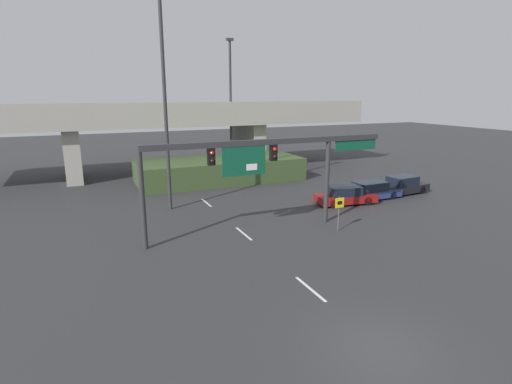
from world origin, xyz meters
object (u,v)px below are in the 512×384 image
at_px(highway_light_pole_far, 163,74).
at_px(parked_sedan_near_right, 345,196).
at_px(parked_sedan_mid_right, 371,191).
at_px(highway_light_pole_near, 231,104).
at_px(signal_gantry, 263,158).
at_px(parked_sedan_far_right, 403,186).
at_px(speed_limit_sign, 339,209).

xyz_separation_m(highway_light_pole_far, parked_sedan_near_right, (12.27, -3.90, -8.70)).
distance_m(highway_light_pole_far, parked_sedan_mid_right, 17.69).
height_order(highway_light_pole_near, highway_light_pole_far, highway_light_pole_far).
xyz_separation_m(signal_gantry, parked_sedan_near_right, (8.19, 3.07, -3.83)).
distance_m(signal_gantry, parked_sedan_mid_right, 12.05).
bearing_deg(highway_light_pole_near, highway_light_pole_far, -128.63).
bearing_deg(parked_sedan_far_right, highway_light_pole_far, 165.16).
xyz_separation_m(speed_limit_sign, parked_sedan_near_right, (4.01, 4.85, -0.74)).
bearing_deg(signal_gantry, highway_light_pole_near, 75.40).
distance_m(signal_gantry, highway_light_pole_near, 18.69).
bearing_deg(parked_sedan_mid_right, speed_limit_sign, -143.50).
bearing_deg(signal_gantry, speed_limit_sign, -23.06).
bearing_deg(highway_light_pole_far, parked_sedan_near_right, -17.62).
relative_size(highway_light_pole_far, parked_sedan_near_right, 3.83).
xyz_separation_m(highway_light_pole_near, parked_sedan_mid_right, (6.24, -14.49, -6.37)).
distance_m(signal_gantry, highway_light_pole_far, 9.44).
relative_size(highway_light_pole_far, parked_sedan_far_right, 3.98).
xyz_separation_m(highway_light_pole_near, parked_sedan_far_right, (9.79, -14.18, -6.33)).
relative_size(speed_limit_sign, parked_sedan_mid_right, 0.44).
height_order(signal_gantry, highway_light_pole_near, highway_light_pole_near).
bearing_deg(parked_sedan_far_right, parked_sedan_mid_right, -179.83).
relative_size(signal_gantry, parked_sedan_far_right, 3.37).
bearing_deg(parked_sedan_near_right, highway_light_pole_near, 111.72).
xyz_separation_m(signal_gantry, highway_light_pole_far, (-4.08, 6.97, 4.88)).
relative_size(highway_light_pole_near, parked_sedan_near_right, 2.84).
height_order(speed_limit_sign, highway_light_pole_near, highway_light_pole_near).
xyz_separation_m(parked_sedan_near_right, parked_sedan_mid_right, (2.72, 0.35, 0.00)).
distance_m(speed_limit_sign, highway_light_pole_far, 14.43).
bearing_deg(highway_light_pole_near, speed_limit_sign, -91.43).
relative_size(speed_limit_sign, highway_light_pole_far, 0.12).
relative_size(highway_light_pole_near, parked_sedan_far_right, 2.95).
distance_m(signal_gantry, parked_sedan_near_right, 9.55).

